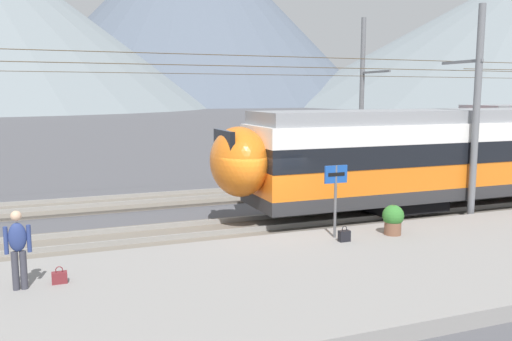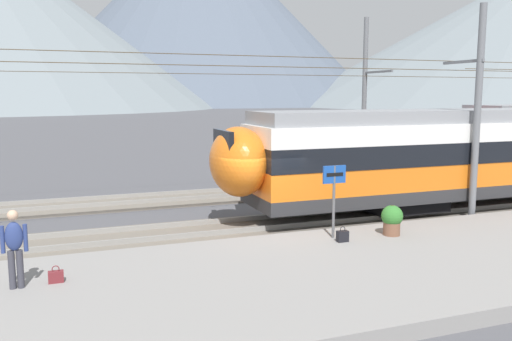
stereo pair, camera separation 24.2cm
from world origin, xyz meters
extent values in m
plane|color=#4C4C51|center=(0.00, 0.00, 0.00)|extent=(400.00, 400.00, 0.00)
cube|color=gray|center=(0.00, -4.28, 0.17)|extent=(120.00, 6.58, 0.35)
cube|color=#6B6359|center=(0.00, 0.98, 0.06)|extent=(120.00, 3.00, 0.12)
cube|color=gray|center=(0.00, 0.26, 0.20)|extent=(120.00, 0.07, 0.16)
cube|color=gray|center=(0.00, 1.70, 0.20)|extent=(120.00, 0.07, 0.16)
cube|color=#6B6359|center=(0.00, 6.63, 0.06)|extent=(120.00, 3.00, 0.12)
cube|color=gray|center=(0.00, 5.91, 0.20)|extent=(120.00, 0.07, 0.16)
cube|color=gray|center=(0.00, 7.35, 0.20)|extent=(120.00, 0.07, 0.16)
cube|color=black|center=(5.71, 0.98, 0.49)|extent=(2.80, 2.30, 0.42)
ellipsoid|color=orange|center=(-0.43, 0.98, 2.27)|extent=(1.80, 2.64, 2.25)
cube|color=black|center=(-0.93, 0.98, 2.70)|extent=(0.16, 1.72, 1.19)
ellipsoid|color=red|center=(13.89, 6.63, 2.27)|extent=(1.80, 2.72, 2.25)
cube|color=black|center=(13.39, 6.63, 2.70)|extent=(0.16, 1.77, 1.19)
cylinder|color=slate|center=(7.58, -0.67, 3.70)|extent=(0.24, 0.24, 7.40)
cube|color=slate|center=(7.58, 0.15, 5.54)|extent=(0.10, 1.95, 0.10)
cylinder|color=#473823|center=(7.58, 0.98, 5.29)|extent=(49.01, 0.02, 0.02)
cylinder|color=slate|center=(9.05, 8.86, 4.13)|extent=(0.24, 0.24, 8.26)
cube|color=slate|center=(9.05, 7.74, 5.50)|extent=(0.10, 2.52, 0.10)
cylinder|color=#473823|center=(9.05, 6.63, 5.25)|extent=(49.01, 0.02, 0.02)
cylinder|color=#59595B|center=(1.42, -1.96, 1.39)|extent=(0.08, 0.08, 2.08)
cube|color=#19479E|center=(1.42, -1.96, 2.18)|extent=(0.70, 0.06, 0.50)
cube|color=black|center=(1.42, -2.00, 2.18)|extent=(0.52, 0.01, 0.10)
cylinder|color=#383842|center=(-6.86, -3.18, 0.76)|extent=(0.14, 0.14, 0.82)
cylinder|color=#383842|center=(-6.70, -3.18, 0.76)|extent=(0.14, 0.14, 0.82)
ellipsoid|color=navy|center=(-6.78, -3.18, 1.48)|extent=(0.36, 0.22, 0.62)
sphere|color=tan|center=(-6.78, -3.18, 1.93)|extent=(0.22, 0.22, 0.22)
cylinder|color=navy|center=(-7.00, -3.18, 1.43)|extent=(0.09, 0.09, 0.58)
cylinder|color=navy|center=(-6.56, -3.18, 1.43)|extent=(0.09, 0.09, 0.58)
cube|color=maroon|center=(-6.01, -3.09, 0.47)|extent=(0.32, 0.18, 0.25)
torus|color=maroon|center=(-6.01, -3.09, 0.65)|extent=(0.16, 0.02, 0.16)
cube|color=black|center=(1.47, -2.43, 0.50)|extent=(0.32, 0.18, 0.31)
torus|color=black|center=(1.47, -2.43, 0.71)|extent=(0.16, 0.02, 0.16)
cylinder|color=brown|center=(3.16, -2.30, 0.54)|extent=(0.48, 0.48, 0.38)
sphere|color=#33752D|center=(3.16, -2.30, 0.92)|extent=(0.62, 0.62, 0.62)
sphere|color=red|center=(3.16, -2.30, 1.06)|extent=(0.34, 0.34, 0.34)
cone|color=#515B6B|center=(54.70, 219.56, 40.18)|extent=(157.31, 157.31, 80.36)
camera|label=1|loc=(-6.04, -14.98, 4.42)|focal=37.38mm
camera|label=2|loc=(-5.81, -15.06, 4.42)|focal=37.38mm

